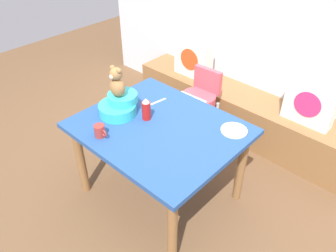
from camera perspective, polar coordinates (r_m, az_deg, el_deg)
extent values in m
plane|color=brown|center=(3.05, -1.30, -11.34)|extent=(8.00, 8.00, 0.00)
cube|color=silver|center=(3.45, 17.33, 18.83)|extent=(4.40, 0.10, 2.60)
cube|color=olive|center=(3.68, 12.39, 2.10)|extent=(2.60, 0.44, 0.46)
cube|color=white|center=(3.77, 4.38, 11.63)|extent=(0.44, 0.14, 0.44)
cylinder|color=#D84C1E|center=(3.72, 3.64, 11.29)|extent=(0.24, 0.01, 0.24)
cube|color=white|center=(3.22, 23.26, 3.89)|extent=(0.44, 0.14, 0.44)
cylinder|color=#E02D72|center=(3.16, 22.73, 3.38)|extent=(0.24, 0.01, 0.24)
cube|color=#264C8C|center=(2.56, -1.52, -0.43)|extent=(1.23, 1.02, 0.04)
cylinder|color=olive|center=(2.93, -14.69, -5.68)|extent=(0.07, 0.07, 0.70)
cylinder|color=olive|center=(2.35, 0.75, -17.60)|extent=(0.07, 0.07, 0.70)
cylinder|color=olive|center=(3.32, -2.86, 1.34)|extent=(0.07, 0.07, 0.70)
cylinder|color=olive|center=(2.83, 12.40, -7.01)|extent=(0.07, 0.07, 0.70)
cylinder|color=#D84C59|center=(3.32, 5.25, 4.56)|extent=(0.34, 0.34, 0.10)
cube|color=#D84C59|center=(3.34, 6.81, 7.85)|extent=(0.30, 0.06, 0.24)
cube|color=white|center=(3.16, 3.40, 4.26)|extent=(0.31, 0.21, 0.02)
cylinder|color=silver|center=(3.46, 1.74, 0.57)|extent=(0.03, 0.03, 0.46)
cylinder|color=silver|center=(3.32, 5.36, -1.36)|extent=(0.03, 0.03, 0.46)
cylinder|color=silver|center=(3.64, 4.66, 2.46)|extent=(0.03, 0.03, 0.46)
cylinder|color=silver|center=(3.51, 8.21, 0.71)|extent=(0.03, 0.03, 0.46)
cylinder|color=#32C1C7|center=(2.69, -8.61, 2.87)|extent=(0.30, 0.30, 0.09)
cylinder|color=#32C1C7|center=(2.68, -7.78, 4.82)|extent=(0.24, 0.24, 0.07)
ellipsoid|color=olive|center=(2.60, -8.64, 6.54)|extent=(0.13, 0.11, 0.15)
sphere|color=olive|center=(2.55, -8.88, 8.83)|extent=(0.10, 0.10, 0.10)
sphere|color=beige|center=(2.53, -9.61, 8.33)|extent=(0.04, 0.04, 0.04)
sphere|color=olive|center=(2.56, -9.51, 9.82)|extent=(0.04, 0.04, 0.04)
sphere|color=olive|center=(2.50, -8.41, 9.33)|extent=(0.04, 0.04, 0.04)
cylinder|color=red|center=(2.60, -3.74, 2.64)|extent=(0.07, 0.07, 0.15)
cone|color=white|center=(2.55, -3.82, 4.37)|extent=(0.06, 0.06, 0.03)
cylinder|color=#9E332D|center=(2.48, -11.63, -0.81)|extent=(0.08, 0.08, 0.09)
torus|color=#9E332D|center=(2.44, -10.90, -1.22)|extent=(0.06, 0.01, 0.06)
cylinder|color=white|center=(2.55, 11.22, -0.74)|extent=(0.20, 0.20, 0.01)
cube|color=silver|center=(2.83, -1.78, 4.16)|extent=(0.04, 0.17, 0.01)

